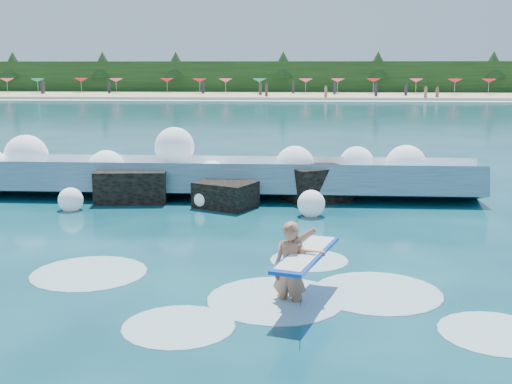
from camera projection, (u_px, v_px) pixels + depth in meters
ground at (178, 265)px, 13.47m from camera, size 200.00×200.00×0.00m
beach at (282, 96)px, 89.81m from camera, size 140.00×20.00×0.40m
wet_band at (280, 101)px, 79.07m from camera, size 140.00×5.00×0.08m
treeline at (284, 78)px, 99.17m from camera, size 140.00×4.00×5.00m
breaking_wave at (193, 177)px, 20.94m from camera, size 18.21×2.83×1.57m
rock_cluster at (216, 189)px, 19.76m from camera, size 8.00×3.18×1.26m
surfer_with_board at (294, 268)px, 11.18m from camera, size 1.28×2.94×1.77m
wave_spray at (180, 165)px, 20.68m from camera, size 14.76×4.33×2.22m
surf_foam at (268, 293)px, 11.81m from camera, size 9.43×5.53×0.13m
beach_umbrellas at (283, 80)px, 91.62m from camera, size 111.06×5.96×0.50m
beachgoers at (196, 89)px, 88.34m from camera, size 86.83×11.69×1.62m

